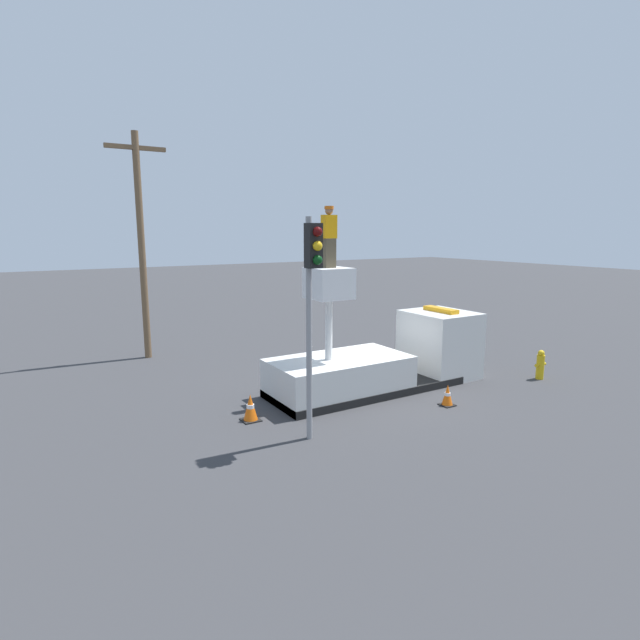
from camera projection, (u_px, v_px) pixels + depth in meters
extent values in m
plane|color=#38383A|center=(366.00, 390.00, 15.82)|extent=(120.00, 120.00, 0.00)
cube|color=black|center=(366.00, 386.00, 15.80)|extent=(6.27, 2.32, 0.24)
cube|color=silver|center=(339.00, 377.00, 15.21)|extent=(4.26, 2.26, 1.19)
cube|color=silver|center=(439.00, 344.00, 17.23)|extent=(2.01, 2.26, 2.25)
cube|color=black|center=(461.00, 328.00, 17.67)|extent=(0.03, 1.92, 0.90)
cube|color=orange|center=(441.00, 310.00, 17.02)|extent=(0.36, 1.35, 0.14)
cylinder|color=silver|center=(329.00, 328.00, 14.73)|extent=(0.22, 0.22, 1.94)
cube|color=silver|center=(329.00, 283.00, 14.50)|extent=(1.15, 1.15, 0.90)
cube|color=brown|center=(329.00, 253.00, 14.34)|extent=(0.34, 0.26, 0.84)
cube|color=#F29E0C|center=(329.00, 227.00, 14.21)|extent=(0.40, 0.26, 0.66)
sphere|color=#9E704C|center=(329.00, 211.00, 14.13)|extent=(0.23, 0.23, 0.23)
cylinder|color=orange|center=(329.00, 208.00, 14.12)|extent=(0.26, 0.26, 0.09)
cylinder|color=gray|center=(309.00, 332.00, 11.69)|extent=(0.14, 0.14, 5.30)
cube|color=black|center=(313.00, 246.00, 11.16)|extent=(0.34, 0.28, 1.00)
sphere|color=#490707|center=(318.00, 232.00, 10.95)|extent=(0.22, 0.22, 0.22)
sphere|color=gold|center=(318.00, 246.00, 11.00)|extent=(0.22, 0.22, 0.22)
sphere|color=#083710|center=(318.00, 260.00, 11.06)|extent=(0.22, 0.22, 0.22)
cylinder|color=gold|center=(540.00, 367.00, 16.96)|extent=(0.26, 0.26, 0.83)
sphere|color=gold|center=(541.00, 353.00, 16.87)|extent=(0.22, 0.22, 0.22)
cylinder|color=gold|center=(537.00, 365.00, 16.85)|extent=(0.12, 0.10, 0.10)
cylinder|color=gold|center=(544.00, 364.00, 17.04)|extent=(0.12, 0.10, 0.10)
cube|color=black|center=(251.00, 420.00, 13.29)|extent=(0.48, 0.48, 0.03)
cone|color=orange|center=(250.00, 407.00, 13.23)|extent=(0.40, 0.40, 0.72)
cylinder|color=white|center=(250.00, 406.00, 13.22)|extent=(0.21, 0.21, 0.10)
cube|color=black|center=(447.00, 405.00, 14.43)|extent=(0.39, 0.39, 0.03)
cone|color=orange|center=(447.00, 395.00, 14.38)|extent=(0.33, 0.33, 0.62)
cylinder|color=white|center=(448.00, 394.00, 14.38)|extent=(0.17, 0.17, 0.09)
cylinder|color=brown|center=(142.00, 248.00, 19.18)|extent=(0.26, 0.26, 8.63)
cube|color=brown|center=(135.00, 148.00, 18.53)|extent=(2.20, 0.16, 0.16)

